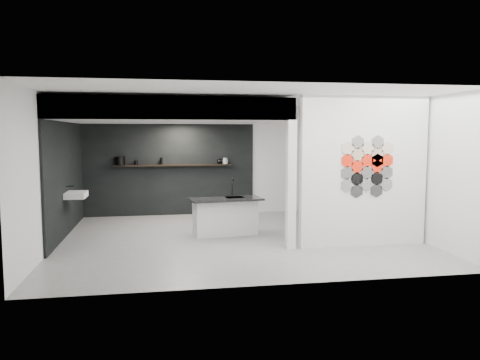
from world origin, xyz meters
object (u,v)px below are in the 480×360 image
glass_bowl (225,162)px  stockpot (120,161)px  wall_basin (76,195)px  kitchen_island (225,216)px  kettle (220,161)px  utensil_cup (136,163)px  glass_vase (225,161)px  partition_panel (364,172)px  bottle_dark (161,161)px

glass_bowl → stockpot: bearing=180.0°
wall_basin → kitchen_island: bearing=-8.7°
kitchen_island → kettle: (0.21, 2.53, 0.99)m
kitchen_island → utensil_cup: size_ratio=13.96×
wall_basin → stockpot: size_ratio=2.39×
glass_bowl → glass_vase: size_ratio=0.93×
wall_basin → glass_vase: bearing=31.3°
partition_panel → wall_basin: (-5.46, 1.80, -0.55)m
partition_panel → bottle_dark: size_ratio=15.58×
partition_panel → wall_basin: 5.78m
wall_basin → bottle_dark: (1.75, 2.07, 0.56)m
utensil_cup → wall_basin: bearing=-118.4°
kitchen_island → bottle_dark: bearing=109.3°
partition_panel → utensil_cup: partition_panel is taller
wall_basin → utensil_cup: 2.41m
partition_panel → kettle: partition_panel is taller
kitchen_island → utensil_cup: (-1.92, 2.53, 0.98)m
partition_panel → kettle: (-2.21, 3.87, -0.01)m
glass_vase → kettle: bearing=180.0°
kitchen_island → bottle_dark: 3.01m
wall_basin → kettle: kettle is taller
glass_vase → stockpot: bearing=180.0°
partition_panel → wall_basin: bearing=161.8°
stockpot → glass_vase: 2.66m
partition_panel → glass_bowl: size_ratio=19.13×
kitchen_island → stockpot: 3.57m
kitchen_island → glass_bowl: 2.73m
kitchen_island → bottle_dark: size_ratio=8.59×
kettle → utensil_cup: bearing=159.6°
stockpot → bottle_dark: stockpot is taller
partition_panel → stockpot: partition_panel is taller
kettle → glass_bowl: (0.14, 0.00, -0.02)m
kettle → utensil_cup: 2.13m
kitchen_island → utensil_cup: bearing=119.5°
stockpot → glass_bowl: (2.66, 0.00, -0.05)m
glass_bowl → partition_panel: bearing=-61.8°
partition_panel → bottle_dark: partition_panel is taller
wall_basin → partition_panel: bearing=-18.2°
partition_panel → glass_vase: partition_panel is taller
kettle → bottle_dark: bearing=159.6°
wall_basin → glass_bowl: bearing=31.3°
bottle_dark → utensil_cup: 0.63m
bottle_dark → wall_basin: bearing=-130.2°
glass_bowl → utensil_cup: size_ratio=1.32×
partition_panel → utensil_cup: bearing=138.4°
stockpot → utensil_cup: 0.39m
glass_bowl → glass_vase: glass_vase is taller
kettle → stockpot: bearing=159.6°
partition_panel → utensil_cup: (-4.35, 3.87, -0.02)m
glass_vase → partition_panel: bearing=-61.8°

